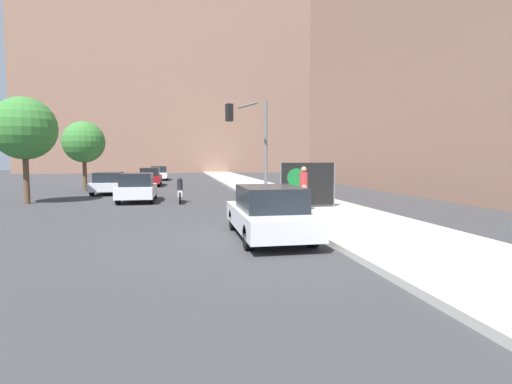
% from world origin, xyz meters
% --- Properties ---
extents(ground_plane, '(160.00, 160.00, 0.00)m').
position_xyz_m(ground_plane, '(0.00, 0.00, 0.00)').
color(ground_plane, '#38383A').
extents(sidewalk_curb, '(4.27, 90.00, 0.16)m').
position_xyz_m(sidewalk_curb, '(3.60, 15.00, 0.08)').
color(sidewalk_curb, '#B7B2A8').
rests_on(sidewalk_curb, ground_plane).
extents(building_backdrop_far, '(52.00, 12.00, 41.76)m').
position_xyz_m(building_backdrop_far, '(-2.00, 62.23, 20.88)').
color(building_backdrop_far, '#936B56').
rests_on(building_backdrop_far, ground_plane).
extents(building_backdrop_right, '(10.00, 32.00, 23.23)m').
position_xyz_m(building_backdrop_right, '(16.67, 15.03, 11.61)').
color(building_backdrop_right, '#936B56').
rests_on(building_backdrop_right, ground_plane).
extents(seated_protester, '(0.93, 0.77, 1.20)m').
position_xyz_m(seated_protester, '(2.01, 2.37, 0.80)').
color(seated_protester, '#474C56').
rests_on(seated_protester, sidewalk_curb).
extents(jogger_on_sidewalk, '(0.34, 0.34, 1.81)m').
position_xyz_m(jogger_on_sidewalk, '(2.59, 4.30, 1.09)').
color(jogger_on_sidewalk, '#334775').
rests_on(jogger_on_sidewalk, sidewalk_curb).
extents(protest_banner, '(2.51, 0.06, 1.96)m').
position_xyz_m(protest_banner, '(3.13, 5.46, 1.19)').
color(protest_banner, slate).
rests_on(protest_banner, sidewalk_curb).
extents(traffic_light_pole, '(2.22, 1.99, 5.08)m').
position_xyz_m(traffic_light_pole, '(1.21, 8.61, 3.56)').
color(traffic_light_pole, slate).
rests_on(traffic_light_pole, sidewalk_curb).
extents(parked_car_curbside, '(1.88, 4.69, 1.50)m').
position_xyz_m(parked_car_curbside, '(0.14, -0.16, 0.75)').
color(parked_car_curbside, silver).
rests_on(parked_car_curbside, ground_plane).
extents(car_on_road_nearest, '(1.85, 4.12, 1.53)m').
position_xyz_m(car_on_road_nearest, '(-4.63, 10.90, 0.75)').
color(car_on_road_nearest, silver).
rests_on(car_on_road_nearest, ground_plane).
extents(car_on_road_midblock, '(1.85, 4.55, 1.41)m').
position_xyz_m(car_on_road_midblock, '(-6.94, 16.26, 0.71)').
color(car_on_road_midblock, silver).
rests_on(car_on_road_midblock, ground_plane).
extents(car_on_road_distant, '(1.73, 4.70, 1.54)m').
position_xyz_m(car_on_road_distant, '(-4.85, 23.82, 0.76)').
color(car_on_road_distant, maroon).
rests_on(car_on_road_distant, ground_plane).
extents(car_on_road_far_lane, '(1.81, 4.79, 1.51)m').
position_xyz_m(car_on_road_far_lane, '(-4.59, 33.39, 0.75)').
color(car_on_road_far_lane, white).
rests_on(car_on_road_far_lane, ground_plane).
extents(motorcycle_on_road, '(0.28, 2.22, 1.31)m').
position_xyz_m(motorcycle_on_road, '(-2.37, 9.90, 0.55)').
color(motorcycle_on_road, white).
rests_on(motorcycle_on_road, ground_plane).
extents(street_tree_near_curb, '(3.14, 3.14, 5.39)m').
position_xyz_m(street_tree_near_curb, '(-10.02, 10.79, 3.80)').
color(street_tree_near_curb, brown).
rests_on(street_tree_near_curb, ground_plane).
extents(street_tree_midblock, '(2.95, 2.95, 4.97)m').
position_xyz_m(street_tree_midblock, '(-9.09, 19.26, 3.48)').
color(street_tree_midblock, brown).
rests_on(street_tree_midblock, ground_plane).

